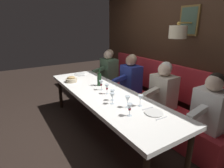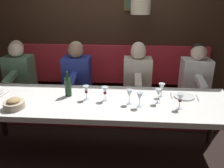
% 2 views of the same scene
% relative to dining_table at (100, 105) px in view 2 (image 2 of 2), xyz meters
% --- Properties ---
extents(ground_plane, '(12.00, 12.00, 0.00)m').
position_rel_dining_table_xyz_m(ground_plane, '(0.00, 0.00, -0.68)').
color(ground_plane, black).
extents(dining_table, '(0.90, 3.01, 0.74)m').
position_rel_dining_table_xyz_m(dining_table, '(0.00, 0.00, 0.00)').
color(dining_table, white).
rests_on(dining_table, ground_plane).
extents(banquette_bench, '(0.52, 3.21, 0.45)m').
position_rel_dining_table_xyz_m(banquette_bench, '(0.89, 0.00, -0.46)').
color(banquette_bench, red).
rests_on(banquette_bench, ground_plane).
extents(back_wall_panel, '(0.59, 4.41, 2.90)m').
position_rel_dining_table_xyz_m(back_wall_panel, '(1.46, -0.01, 0.68)').
color(back_wall_panel, '#382316').
rests_on(back_wall_panel, ground_plane).
extents(diner_nearest, '(0.60, 0.40, 0.79)m').
position_rel_dining_table_xyz_m(diner_nearest, '(0.88, -1.28, 0.13)').
color(diner_nearest, white).
rests_on(diner_nearest, banquette_bench).
extents(diner_near, '(0.60, 0.40, 0.79)m').
position_rel_dining_table_xyz_m(diner_near, '(0.88, -0.45, 0.13)').
color(diner_near, beige).
rests_on(diner_near, banquette_bench).
extents(diner_middle, '(0.60, 0.40, 0.79)m').
position_rel_dining_table_xyz_m(diner_middle, '(0.88, 0.45, 0.13)').
color(diner_middle, '#283893').
rests_on(diner_middle, banquette_bench).
extents(diner_far, '(0.60, 0.40, 0.79)m').
position_rel_dining_table_xyz_m(diner_far, '(0.88, 1.34, 0.13)').
color(diner_far, '#567A5B').
rests_on(diner_far, banquette_bench).
extents(place_setting_0, '(0.24, 0.32, 0.01)m').
position_rel_dining_table_xyz_m(place_setting_0, '(0.16, -0.97, 0.07)').
color(place_setting_0, silver).
rests_on(place_setting_0, dining_table).
extents(wine_glass_0, '(0.07, 0.07, 0.16)m').
position_rel_dining_table_xyz_m(wine_glass_0, '(-0.07, -0.33, 0.17)').
color(wine_glass_0, silver).
rests_on(wine_glass_0, dining_table).
extents(wine_glass_1, '(0.07, 0.07, 0.16)m').
position_rel_dining_table_xyz_m(wine_glass_1, '(-0.02, -0.64, 0.17)').
color(wine_glass_1, silver).
rests_on(wine_glass_1, dining_table).
extents(wine_glass_2, '(0.07, 0.07, 0.16)m').
position_rel_dining_table_xyz_m(wine_glass_2, '(-0.14, -0.43, 0.17)').
color(wine_glass_2, silver).
rests_on(wine_glass_2, dining_table).
extents(wine_glass_3, '(0.07, 0.07, 0.16)m').
position_rel_dining_table_xyz_m(wine_glass_3, '(-0.15, -0.85, 0.17)').
color(wine_glass_3, silver).
rests_on(wine_glass_3, dining_table).
extents(wine_glass_4, '(0.07, 0.07, 0.16)m').
position_rel_dining_table_xyz_m(wine_glass_4, '(-0.00, -0.06, 0.17)').
color(wine_glass_4, silver).
rests_on(wine_glass_4, dining_table).
extents(wine_glass_5, '(0.07, 0.07, 0.16)m').
position_rel_dining_table_xyz_m(wine_glass_5, '(0.02, 0.16, 0.17)').
color(wine_glass_5, silver).
rests_on(wine_glass_5, dining_table).
extents(wine_glass_6, '(0.07, 0.07, 0.16)m').
position_rel_dining_table_xyz_m(wine_glass_6, '(0.15, -0.70, 0.17)').
color(wine_glass_6, silver).
rests_on(wine_glass_6, dining_table).
extents(wine_bottle, '(0.08, 0.08, 0.30)m').
position_rel_dining_table_xyz_m(wine_bottle, '(0.10, 0.38, 0.17)').
color(wine_bottle, '#19381E').
rests_on(wine_bottle, dining_table).
extents(bread_bowl, '(0.22, 0.22, 0.12)m').
position_rel_dining_table_xyz_m(bread_bowl, '(-0.26, 0.87, 0.11)').
color(bread_bowl, beige).
rests_on(bread_bowl, dining_table).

